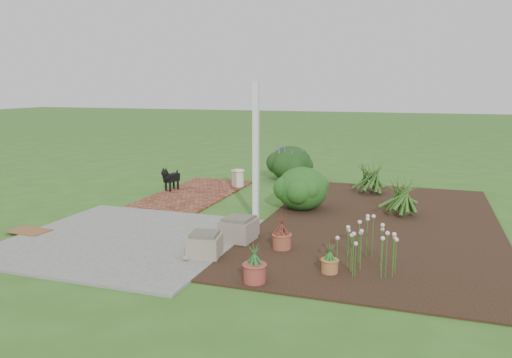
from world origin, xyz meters
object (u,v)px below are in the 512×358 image
(stone_trough_near, at_px, (205,246))
(cream_ceramic_urn, at_px, (238,178))
(black_dog, at_px, (170,177))
(evergreen_shrub, at_px, (302,187))

(stone_trough_near, bearing_deg, cream_ceramic_urn, 105.48)
(black_dog, bearing_deg, stone_trough_near, -45.63)
(black_dog, height_order, cream_ceramic_urn, black_dog)
(black_dog, bearing_deg, cream_ceramic_urn, 46.44)
(stone_trough_near, height_order, black_dog, black_dog)
(stone_trough_near, height_order, cream_ceramic_urn, cream_ceramic_urn)
(stone_trough_near, bearing_deg, black_dog, 124.20)
(evergreen_shrub, bearing_deg, black_dog, 167.97)
(cream_ceramic_urn, height_order, evergreen_shrub, evergreen_shrub)
(stone_trough_near, distance_m, evergreen_shrub, 3.26)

